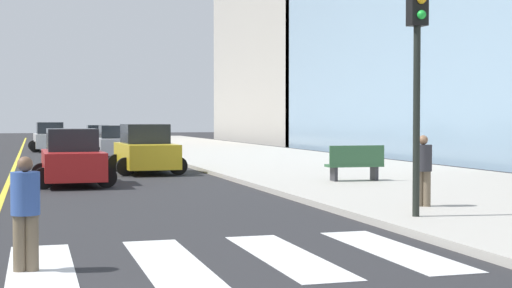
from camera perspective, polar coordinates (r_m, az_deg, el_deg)
The scene contains 12 objects.
sidewalk_kerb_east at distance 29.29m, azimuth 6.51°, elevation -2.08°, with size 10.00×120.00×0.15m, color #B2ADA3.
lane_divider_paint at distance 46.96m, azimuth -17.38°, elevation -0.74°, with size 0.16×80.00×0.01m, color yellow.
parking_garage_concrete at distance 70.44m, azimuth 6.32°, elevation 9.23°, with size 18.00×24.00×22.21m, color #B2ADA3.
car_yellow_nearest at distance 29.63m, azimuth -8.30°, elevation -0.47°, with size 2.73×4.30×1.90m.
car_red_second at distance 24.74m, azimuth -13.66°, elevation -1.08°, with size 2.53×4.02×1.79m.
car_white_fourth at distance 50.79m, azimuth -15.26°, elevation 0.46°, with size 2.73×4.28×1.88m.
car_gray_fifth at distance 54.65m, azimuth -11.82°, elevation 0.47°, with size 2.35×3.74×1.66m.
car_silver_sixth at distance 41.52m, azimuth -10.61°, elevation 0.10°, with size 2.44×3.91×1.75m.
traffic_light_near_corner at distance 15.46m, azimuth 12.06°, elevation 7.13°, with size 0.36×0.41×4.79m.
park_bench at distance 24.00m, azimuth 7.47°, elevation -1.48°, with size 1.83×0.66×1.12m.
pedestrian_crossing at distance 10.87m, azimuth -16.96°, elevation -4.65°, with size 0.39×0.39×1.59m.
pedestrian_waiting_east at distance 17.27m, azimuth 12.46°, elevation -1.71°, with size 0.39×0.39×1.59m.
Camera 1 is at (0.82, -6.91, 2.10)m, focal length 53.14 mm.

